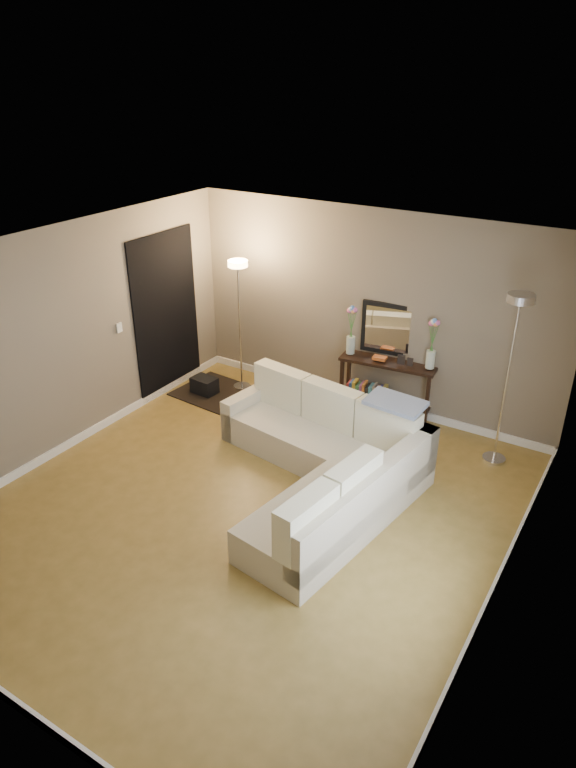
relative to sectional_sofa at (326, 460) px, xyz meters
The scene contains 22 objects.
floor 0.99m from the sectional_sofa, 120.93° to the right, with size 5.00×5.50×0.01m, color olive.
ceiling 2.47m from the sectional_sofa, 120.93° to the right, with size 5.00×5.50×0.01m, color white.
wall_back 2.24m from the sectional_sofa, 103.76° to the left, with size 5.00×0.02×2.60m, color #746A59.
wall_left 3.25m from the sectional_sofa, 165.01° to the right, with size 0.02×5.50×2.60m, color #746A59.
wall_right 2.39m from the sectional_sofa, 21.52° to the right, with size 0.02×5.50×2.60m, color #746A59.
baseboard_back 2.01m from the sectional_sofa, 103.93° to the left, with size 5.00×0.03×0.10m, color white.
baseboard_front 3.58m from the sectional_sofa, 97.73° to the right, with size 5.00×0.03×0.10m, color white.
baseboard_left 3.08m from the sectional_sofa, 164.89° to the right, with size 0.03×5.50×0.10m, color white.
baseboard_right 2.18m from the sectional_sofa, 21.76° to the right, with size 0.03×5.50×0.10m, color white.
doorway 3.19m from the sectional_sofa, 163.10° to the left, with size 0.02×1.20×2.20m, color black.
switch_plate 3.09m from the sectional_sofa, behind, with size 0.02×0.08×0.12m, color white.
sectional_sofa is the anchor object (origin of this frame).
throw_blanket 0.95m from the sectional_sofa, 45.41° to the left, with size 0.62×0.35×0.05m, color #7F8BA4.
console_table 1.80m from the sectional_sofa, 95.88° to the left, with size 1.25×0.46×0.75m.
leaning_mirror 2.11m from the sectional_sofa, 93.52° to the left, with size 0.86×0.13×0.68m.
table_decor 1.83m from the sectional_sofa, 93.30° to the left, with size 0.52×0.13×0.12m.
flower_vase_left 1.98m from the sectional_sofa, 109.56° to the left, with size 0.15×0.12×0.64m.
flower_vase_right 2.03m from the sectional_sofa, 77.46° to the left, with size 0.15×0.12×0.64m.
floor_lamp_lit 2.76m from the sectional_sofa, 146.15° to the left, with size 0.28×0.28×1.83m.
floor_lamp_unlit 2.31m from the sectional_sofa, 45.83° to the left, with size 0.33×0.33×2.01m.
charcoal_rug 2.53m from the sectional_sofa, 154.21° to the left, with size 1.20×0.90×0.02m, color black.
black_bag 2.68m from the sectional_sofa, 157.79° to the left, with size 0.34×0.24×0.22m, color black.
Camera 1 is at (3.17, -4.30, 4.11)m, focal length 30.00 mm.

